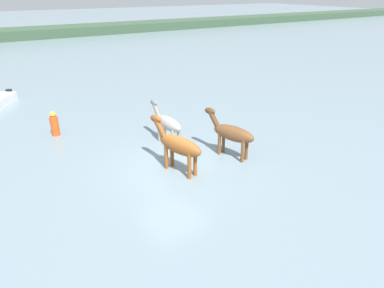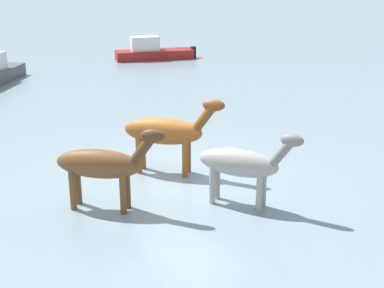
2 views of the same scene
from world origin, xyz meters
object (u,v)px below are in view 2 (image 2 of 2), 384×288
horse_lead (242,164)px  boat_tender_starboard (153,53)px  horse_dark_mare (167,132)px  horse_mid_herd (103,164)px

horse_lead → boat_tender_starboard: 17.73m
horse_lead → horse_dark_mare: bearing=155.4°
horse_dark_mare → horse_mid_herd: size_ratio=1.07×
horse_dark_mare → horse_lead: horse_dark_mare is taller
horse_mid_herd → horse_lead: bearing=14.3°
horse_lead → boat_tender_starboard: (-13.65, -11.29, -0.64)m
horse_dark_mare → horse_mid_herd: (2.36, -0.05, -0.06)m
horse_dark_mare → boat_tender_starboard: size_ratio=0.69×
horse_dark_mare → horse_mid_herd: bearing=-107.9°
horse_dark_mare → horse_lead: (0.80, 2.34, -0.10)m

